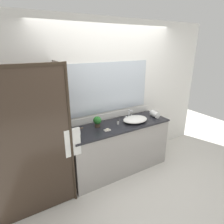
% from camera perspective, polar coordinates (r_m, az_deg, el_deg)
% --- Properties ---
extents(ground_plane, '(8.00, 8.00, 0.00)m').
position_cam_1_polar(ground_plane, '(3.70, 2.08, -16.62)').
color(ground_plane, silver).
extents(wall_back_with_mirror, '(4.40, 0.06, 2.60)m').
position_cam_1_polar(wall_back_with_mirror, '(3.39, -0.83, 4.56)').
color(wall_back_with_mirror, silver).
rests_on(wall_back_with_mirror, ground_plane).
extents(vanity_cabinet, '(1.80, 0.58, 0.90)m').
position_cam_1_polar(vanity_cabinet, '(3.46, 2.08, -10.50)').
color(vanity_cabinet, '#9E9993').
rests_on(vanity_cabinet, ground_plane).
extents(shower_enclosure, '(1.20, 0.59, 2.00)m').
position_cam_1_polar(shower_enclosure, '(2.60, -19.56, -8.11)').
color(shower_enclosure, '#2D2319').
rests_on(shower_enclosure, ground_plane).
extents(sink_basin, '(0.45, 0.34, 0.09)m').
position_cam_1_polar(sink_basin, '(3.37, 6.96, -2.19)').
color(sink_basin, white).
rests_on(sink_basin, vanity_cabinet).
extents(faucet, '(0.17, 0.13, 0.18)m').
position_cam_1_polar(faucet, '(3.49, 5.16, -1.05)').
color(faucet, silver).
rests_on(faucet, vanity_cabinet).
extents(potted_plant, '(0.14, 0.14, 0.18)m').
position_cam_1_polar(potted_plant, '(3.12, -4.42, -2.72)').
color(potted_plant, '#473828').
rests_on(potted_plant, vanity_cabinet).
extents(soap_dish, '(0.10, 0.07, 0.04)m').
position_cam_1_polar(soap_dish, '(3.02, -1.43, -5.32)').
color(soap_dish, silver).
rests_on(soap_dish, vanity_cabinet).
extents(amenity_bottle_lotion, '(0.03, 0.03, 0.08)m').
position_cam_1_polar(amenity_bottle_lotion, '(3.23, 1.85, -3.11)').
color(amenity_bottle_lotion, white).
rests_on(amenity_bottle_lotion, vanity_cabinet).
extents(amenity_bottle_body_wash, '(0.03, 0.03, 0.08)m').
position_cam_1_polar(amenity_bottle_body_wash, '(2.91, -9.68, -6.07)').
color(amenity_bottle_body_wash, silver).
rests_on(amenity_bottle_body_wash, vanity_cabinet).
extents(rolled_towel_near_edge, '(0.14, 0.20, 0.11)m').
position_cam_1_polar(rolled_towel_near_edge, '(3.64, 12.73, -0.62)').
color(rolled_towel_near_edge, white).
rests_on(rolled_towel_near_edge, vanity_cabinet).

